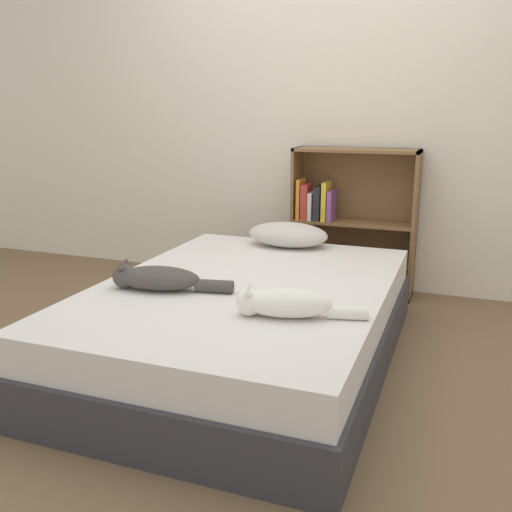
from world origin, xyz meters
The scene contains 7 objects.
ground_plane centered at (0.00, 0.00, 0.00)m, with size 8.00×8.00×0.00m, color brown.
wall_back centered at (0.00, 1.43, 1.25)m, with size 8.00×0.06×2.50m.
bed centered at (0.00, 0.00, 0.19)m, with size 1.36×1.93×0.39m.
pillow centered at (-0.04, 0.79, 0.47)m, with size 0.49×0.29×0.15m.
cat_light centered at (0.31, -0.37, 0.45)m, with size 0.52×0.23×0.13m.
cat_dark centered at (-0.35, -0.23, 0.45)m, with size 0.57×0.24×0.14m.
bookshelf centered at (0.23, 1.29, 0.50)m, with size 0.80×0.26×0.96m.
Camera 1 is at (0.96, -2.43, 1.21)m, focal length 40.00 mm.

